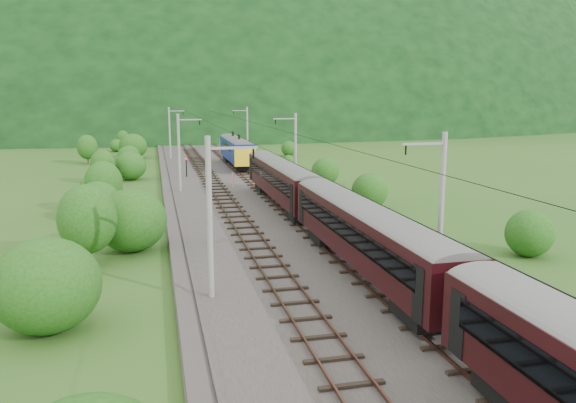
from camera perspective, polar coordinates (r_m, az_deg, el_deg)
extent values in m
plane|color=#265319|center=(29.96, 4.29, -9.16)|extent=(600.00, 600.00, 0.00)
cube|color=#38332D|center=(39.12, -0.16, -4.11)|extent=(14.00, 220.00, 0.30)
cube|color=#532E23|center=(38.46, -4.70, -3.87)|extent=(0.08, 220.00, 0.15)
cube|color=#532E23|center=(38.70, -2.59, -3.76)|extent=(0.08, 220.00, 0.15)
cube|color=black|center=(38.61, -3.64, -4.01)|extent=(2.40, 220.00, 0.12)
cube|color=#532E23|center=(39.44, 2.22, -3.47)|extent=(0.08, 220.00, 0.15)
cube|color=#532E23|center=(39.84, 4.21, -3.35)|extent=(0.08, 220.00, 0.15)
cube|color=black|center=(39.67, 3.22, -3.60)|extent=(2.40, 220.00, 0.12)
cylinder|color=gray|center=(27.55, -7.97, -1.70)|extent=(0.28, 0.28, 8.00)
cube|color=gray|center=(27.17, -5.63, 5.44)|extent=(2.40, 0.12, 0.12)
cylinder|color=black|center=(27.35, -3.53, 4.87)|extent=(0.10, 0.10, 0.50)
cylinder|color=gray|center=(59.15, -11.01, 4.86)|extent=(0.28, 0.28, 8.00)
cube|color=gray|center=(58.97, -9.95, 8.19)|extent=(2.40, 0.12, 0.12)
cylinder|color=black|center=(59.05, -8.96, 7.94)|extent=(0.10, 0.10, 0.50)
cylinder|color=gray|center=(91.02, -11.93, 6.84)|extent=(0.28, 0.28, 8.00)
cube|color=gray|center=(90.91, -11.25, 9.01)|extent=(2.40, 0.12, 0.12)
cylinder|color=black|center=(90.96, -10.61, 8.84)|extent=(0.10, 0.10, 0.50)
cylinder|color=gray|center=(122.97, -12.38, 7.79)|extent=(0.28, 0.28, 8.00)
cube|color=gray|center=(122.88, -11.88, 9.40)|extent=(2.40, 0.12, 0.12)
cylinder|color=black|center=(122.92, -11.40, 9.28)|extent=(0.10, 0.10, 0.50)
cylinder|color=gray|center=(154.93, -12.64, 8.35)|extent=(0.28, 0.28, 8.00)
cube|color=gray|center=(154.86, -12.25, 9.63)|extent=(2.40, 0.12, 0.12)
cylinder|color=black|center=(154.89, -11.87, 9.53)|extent=(0.10, 0.10, 0.50)
cylinder|color=gray|center=(31.21, 15.31, -0.51)|extent=(0.28, 0.28, 8.00)
cube|color=gray|center=(30.19, 13.62, 5.72)|extent=(2.40, 0.12, 0.12)
cylinder|color=black|center=(29.78, 11.88, 5.15)|extent=(0.10, 0.10, 0.50)
cylinder|color=gray|center=(60.94, 0.76, 5.23)|extent=(0.28, 0.28, 8.00)
cube|color=gray|center=(60.42, -0.34, 8.41)|extent=(2.40, 0.12, 0.12)
cylinder|color=black|center=(60.21, -1.28, 8.12)|extent=(0.10, 0.10, 0.50)
cylinder|color=gray|center=(92.20, -4.15, 7.09)|extent=(0.28, 0.28, 8.00)
cube|color=gray|center=(91.86, -4.93, 9.19)|extent=(2.40, 0.12, 0.12)
cylinder|color=black|center=(91.72, -5.55, 8.99)|extent=(0.10, 0.10, 0.50)
cylinder|color=gray|center=(123.84, -6.58, 7.99)|extent=(0.28, 0.28, 8.00)
cube|color=gray|center=(123.58, -7.18, 9.55)|extent=(2.40, 0.12, 0.12)
cylinder|color=black|center=(123.48, -7.64, 9.40)|extent=(0.10, 0.10, 0.50)
cylinder|color=gray|center=(155.62, -8.03, 8.51)|extent=(0.28, 0.28, 8.00)
cube|color=gray|center=(155.42, -8.51, 9.75)|extent=(2.40, 0.12, 0.12)
cylinder|color=black|center=(155.34, -8.88, 9.63)|extent=(0.10, 0.10, 0.50)
cylinder|color=black|center=(37.46, -3.76, 6.01)|extent=(0.03, 198.00, 0.03)
cylinder|color=black|center=(38.55, 3.33, 6.15)|extent=(0.03, 198.00, 0.03)
ellipsoid|color=black|center=(287.11, -11.82, 8.53)|extent=(504.00, 360.00, 244.00)
cube|color=black|center=(20.20, 22.84, -17.32)|extent=(1.98, 2.88, 0.81)
cube|color=black|center=(30.99, 7.94, -3.28)|extent=(2.61, 19.82, 2.70)
cylinder|color=slate|center=(30.72, 8.00, -1.08)|extent=(2.61, 19.72, 2.61)
cube|color=black|center=(30.47, 5.63, -2.84)|extent=(0.05, 17.44, 1.04)
cube|color=black|center=(31.42, 10.21, -2.55)|extent=(0.05, 17.44, 1.04)
cube|color=black|center=(25.50, 13.59, -10.76)|extent=(1.98, 2.88, 0.81)
cube|color=black|center=(37.76, 4.05, -3.39)|extent=(1.98, 2.88, 0.81)
cube|color=black|center=(50.52, -0.62, 2.28)|extent=(2.61, 19.82, 2.70)
cylinder|color=slate|center=(50.35, -0.62, 3.65)|extent=(2.61, 19.72, 2.61)
cube|color=black|center=(50.20, -2.10, 2.59)|extent=(0.05, 17.44, 1.04)
cube|color=black|center=(50.78, 0.84, 2.69)|extent=(0.05, 17.44, 1.04)
cube|color=black|center=(44.20, 1.38, -1.27)|extent=(1.98, 2.88, 0.81)
cube|color=black|center=(57.49, -2.15, 1.54)|extent=(1.98, 2.88, 0.81)
cube|color=navy|center=(78.72, -5.31, 5.30)|extent=(2.61, 16.21, 2.70)
cylinder|color=slate|center=(78.62, -5.32, 6.18)|extent=(2.61, 16.13, 2.61)
cube|color=black|center=(78.52, -6.27, 5.50)|extent=(0.05, 14.27, 1.04)
cube|color=black|center=(78.89, -4.35, 5.56)|extent=(0.05, 14.27, 1.04)
cube|color=black|center=(73.34, -4.65, 3.53)|extent=(1.98, 2.88, 0.81)
cube|color=black|center=(84.49, -5.84, 4.46)|extent=(1.98, 2.88, 0.81)
cube|color=yellow|center=(86.54, -6.06, 5.66)|extent=(2.66, 0.50, 2.43)
cube|color=yellow|center=(70.96, -4.39, 4.57)|extent=(2.66, 0.50, 2.43)
cube|color=black|center=(81.53, -5.63, 6.78)|extent=(0.08, 1.60, 0.81)
cylinder|color=red|center=(61.40, -5.61, 2.22)|extent=(0.17, 0.17, 1.61)
cylinder|color=red|center=(96.40, -8.18, 5.26)|extent=(0.17, 0.17, 1.60)
cylinder|color=black|center=(69.82, -10.28, 3.36)|extent=(0.15, 0.15, 2.16)
sphere|color=red|center=(69.68, -10.31, 4.28)|extent=(0.26, 0.26, 0.26)
ellipsoid|color=#1D4A13|center=(26.67, -23.33, -7.85)|extent=(4.65, 4.65, 4.18)
ellipsoid|color=#1D4A13|center=(38.29, -15.64, -1.87)|extent=(4.63, 4.63, 4.17)
ellipsoid|color=#1D4A13|center=(48.20, -18.75, -0.01)|extent=(3.67, 3.67, 3.30)
ellipsoid|color=#1D4A13|center=(60.87, -19.37, 1.49)|extent=(2.25, 2.25, 2.02)
ellipsoid|color=#1D4A13|center=(70.79, -15.73, 3.51)|extent=(3.84, 3.84, 3.45)
ellipsoid|color=#1D4A13|center=(85.50, -15.87, 4.51)|extent=(3.24, 3.24, 2.92)
ellipsoid|color=#1D4A13|center=(94.77, -15.47, 5.45)|extent=(4.48, 4.48, 4.03)
ellipsoid|color=#1D4A13|center=(106.69, -17.01, 5.46)|extent=(2.58, 2.58, 2.32)
ellipsoid|color=#1D4A13|center=(117.45, -16.30, 6.31)|extent=(4.25, 4.25, 3.83)
cylinder|color=black|center=(35.97, -19.55, -4.09)|extent=(0.24, 0.24, 2.72)
ellipsoid|color=#1D4A13|center=(35.61, -19.71, -1.67)|extent=(3.50, 3.50, 4.20)
cylinder|color=black|center=(50.96, -18.14, 0.14)|extent=(0.24, 0.24, 2.53)
ellipsoid|color=#1D4A13|center=(50.73, -18.24, 1.74)|extent=(3.25, 3.25, 3.90)
cylinder|color=black|center=(68.60, -18.25, 2.61)|extent=(0.24, 0.24, 2.18)
ellipsoid|color=#1D4A13|center=(68.45, -18.31, 3.65)|extent=(2.81, 2.81, 3.37)
cylinder|color=black|center=(89.31, -19.67, 4.37)|extent=(0.24, 0.24, 2.37)
ellipsoid|color=#1D4A13|center=(89.18, -19.72, 5.23)|extent=(3.05, 3.05, 3.66)
ellipsoid|color=#1D4A13|center=(39.05, 23.31, -3.20)|extent=(3.04, 3.04, 2.73)
ellipsoid|color=#1D4A13|center=(51.21, 8.28, 0.87)|extent=(3.29, 3.29, 2.96)
ellipsoid|color=#1D4A13|center=(64.37, 3.80, 2.93)|extent=(3.18, 3.18, 2.86)
ellipsoid|color=#1D4A13|center=(78.62, 0.05, 3.97)|extent=(1.93, 1.93, 1.74)
ellipsoid|color=#1D4A13|center=(94.99, 0.08, 5.33)|extent=(2.57, 2.57, 2.31)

